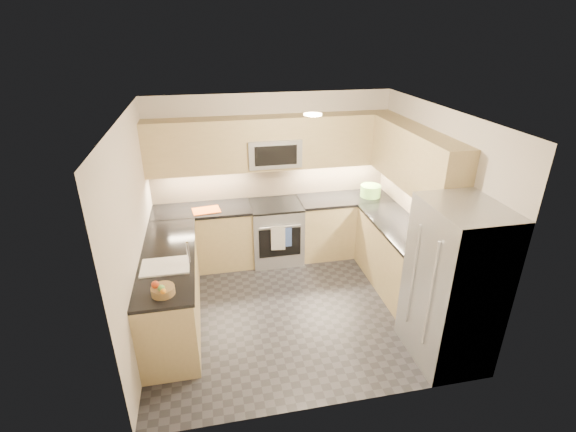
{
  "coord_description": "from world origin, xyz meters",
  "views": [
    {
      "loc": [
        -0.96,
        -4.37,
        3.37
      ],
      "look_at": [
        0.0,
        0.35,
        1.15
      ],
      "focal_mm": 26.0,
      "sensor_mm": 36.0,
      "label": 1
    }
  ],
  "objects_px": {
    "cutting_board": "(206,210)",
    "microwave": "(273,152)",
    "gas_range": "(276,232)",
    "fruit_basket": "(163,290)",
    "refrigerator": "(453,285)",
    "utensil_bowl": "(371,191)"
  },
  "relations": [
    {
      "from": "utensil_bowl",
      "to": "fruit_basket",
      "type": "xyz_separation_m",
      "value": [
        -2.98,
        -2.03,
        -0.05
      ]
    },
    {
      "from": "gas_range",
      "to": "cutting_board",
      "type": "height_order",
      "value": "cutting_board"
    },
    {
      "from": "refrigerator",
      "to": "cutting_board",
      "type": "bearing_deg",
      "value": 136.35
    },
    {
      "from": "gas_range",
      "to": "refrigerator",
      "type": "bearing_deg",
      "value": -59.12
    },
    {
      "from": "cutting_board",
      "to": "utensil_bowl",
      "type": "bearing_deg",
      "value": 1.32
    },
    {
      "from": "refrigerator",
      "to": "cutting_board",
      "type": "height_order",
      "value": "refrigerator"
    },
    {
      "from": "gas_range",
      "to": "cutting_board",
      "type": "distance_m",
      "value": 1.13
    },
    {
      "from": "refrigerator",
      "to": "utensil_bowl",
      "type": "relative_size",
      "value": 5.78
    },
    {
      "from": "cutting_board",
      "to": "microwave",
      "type": "bearing_deg",
      "value": 10.67
    },
    {
      "from": "fruit_basket",
      "to": "gas_range",
      "type": "bearing_deg",
      "value": 53.98
    },
    {
      "from": "gas_range",
      "to": "utensil_bowl",
      "type": "bearing_deg",
      "value": -0.37
    },
    {
      "from": "utensil_bowl",
      "to": "microwave",
      "type": "bearing_deg",
      "value": 174.83
    },
    {
      "from": "gas_range",
      "to": "utensil_bowl",
      "type": "xyz_separation_m",
      "value": [
        1.49,
        -0.01,
        0.57
      ]
    },
    {
      "from": "gas_range",
      "to": "microwave",
      "type": "relative_size",
      "value": 1.2
    },
    {
      "from": "fruit_basket",
      "to": "cutting_board",
      "type": "bearing_deg",
      "value": 76.76
    },
    {
      "from": "gas_range",
      "to": "refrigerator",
      "type": "xyz_separation_m",
      "value": [
        1.45,
        -2.43,
        0.45
      ]
    },
    {
      "from": "microwave",
      "to": "fruit_basket",
      "type": "height_order",
      "value": "microwave"
    },
    {
      "from": "microwave",
      "to": "utensil_bowl",
      "type": "relative_size",
      "value": 2.44
    },
    {
      "from": "microwave",
      "to": "gas_range",
      "type": "bearing_deg",
      "value": -90.0
    },
    {
      "from": "microwave",
      "to": "utensil_bowl",
      "type": "height_order",
      "value": "microwave"
    },
    {
      "from": "microwave",
      "to": "refrigerator",
      "type": "bearing_deg",
      "value": -60.38
    },
    {
      "from": "gas_range",
      "to": "microwave",
      "type": "bearing_deg",
      "value": 90.0
    }
  ]
}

